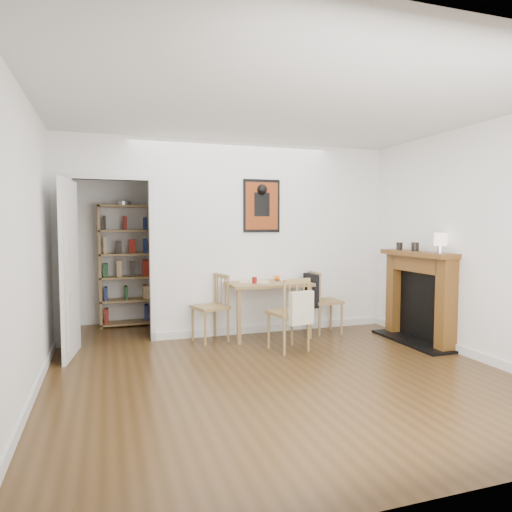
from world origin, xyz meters
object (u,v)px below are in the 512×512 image
object	(u,v)px
bookshelf	(126,266)
fireplace	(420,294)
dining_table	(268,289)
chair_right	(324,301)
ceramic_jar_b	(399,246)
red_glass	(254,280)
orange_fruit	(277,278)
chair_front	(289,313)
chair_left	(210,308)
mantel_lamp	(441,241)
ceramic_jar_a	(415,247)
notebook	(291,280)

from	to	relation	value
bookshelf	fireplace	bearing A→B (deg)	-31.44
dining_table	chair_right	bearing A→B (deg)	-2.51
bookshelf	ceramic_jar_b	bearing A→B (deg)	-27.58
red_glass	orange_fruit	xyz separation A→B (m)	(0.38, 0.18, -0.00)
dining_table	chair_front	xyz separation A→B (m)	(0.01, -0.72, -0.20)
fireplace	bookshelf	bearing A→B (deg)	148.56
chair_front	bookshelf	bearing A→B (deg)	131.40
ceramic_jar_b	bookshelf	bearing A→B (deg)	152.42
dining_table	ceramic_jar_b	world-z (taller)	ceramic_jar_b
chair_right	fireplace	xyz separation A→B (m)	(0.94, -0.81, 0.17)
dining_table	chair_left	bearing A→B (deg)	180.00
chair_front	red_glass	bearing A→B (deg)	109.00
bookshelf	ceramic_jar_b	world-z (taller)	bookshelf
dining_table	mantel_lamp	bearing A→B (deg)	-35.80
mantel_lamp	ceramic_jar_b	bearing A→B (deg)	92.83
chair_right	mantel_lamp	distance (m)	1.74
ceramic_jar_b	fireplace	bearing A→B (deg)	-79.15
bookshelf	orange_fruit	bearing A→B (deg)	-31.54
ceramic_jar_a	fireplace	bearing A→B (deg)	-48.28
dining_table	orange_fruit	xyz separation A→B (m)	(0.18, 0.11, 0.13)
chair_front	orange_fruit	xyz separation A→B (m)	(0.16, 0.83, 0.33)
red_glass	chair_right	bearing A→B (deg)	1.92
mantel_lamp	ceramic_jar_a	world-z (taller)	mantel_lamp
chair_left	chair_front	size ratio (longest dim) A/B	0.98
dining_table	orange_fruit	bearing A→B (deg)	31.91
fireplace	notebook	xyz separation A→B (m)	(-1.41, 0.88, 0.13)
chair_left	red_glass	size ratio (longest dim) A/B	10.44
chair_left	chair_front	distance (m)	1.07
notebook	ceramic_jar_b	bearing A→B (deg)	-21.75
chair_front	mantel_lamp	world-z (taller)	mantel_lamp
red_glass	orange_fruit	size ratio (longest dim) A/B	1.10
bookshelf	notebook	xyz separation A→B (m)	(2.11, -1.27, -0.15)
notebook	fireplace	bearing A→B (deg)	-32.07
chair_right	ceramic_jar_a	world-z (taller)	ceramic_jar_a
chair_front	ceramic_jar_a	distance (m)	1.86
chair_front	fireplace	distance (m)	1.75
chair_front	mantel_lamp	distance (m)	1.99
chair_left	fireplace	bearing A→B (deg)	-18.54
chair_front	chair_left	bearing A→B (deg)	138.01
dining_table	mantel_lamp	distance (m)	2.23
dining_table	chair_left	world-z (taller)	chair_left
bookshelf	red_glass	distance (m)	2.08
chair_left	orange_fruit	xyz separation A→B (m)	(0.96, 0.11, 0.34)
dining_table	red_glass	size ratio (longest dim) A/B	13.05
chair_left	chair_right	bearing A→B (deg)	-1.29
chair_left	red_glass	xyz separation A→B (m)	(0.57, -0.07, 0.35)
fireplace	ceramic_jar_b	distance (m)	0.69
chair_left	fireplace	world-z (taller)	fireplace
dining_table	ceramic_jar_a	bearing A→B (deg)	-25.07
red_glass	ceramic_jar_b	xyz separation A→B (m)	(1.89, -0.43, 0.43)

